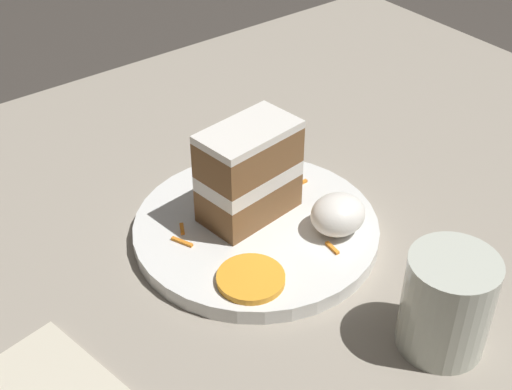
% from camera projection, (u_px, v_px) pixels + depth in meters
% --- Properties ---
extents(ground_plane, '(6.00, 6.00, 0.00)m').
position_uv_depth(ground_plane, '(292.00, 236.00, 0.82)').
color(ground_plane, '#38332D').
rests_on(ground_plane, ground).
extents(dining_table, '(1.06, 0.86, 0.04)m').
position_uv_depth(dining_table, '(293.00, 223.00, 0.81)').
color(dining_table, gray).
rests_on(dining_table, ground).
extents(plate, '(0.26, 0.26, 0.02)m').
position_uv_depth(plate, '(256.00, 229.00, 0.75)').
color(plate, white).
rests_on(plate, dining_table).
extents(cake_slice, '(0.11, 0.07, 0.10)m').
position_uv_depth(cake_slice, '(249.00, 172.00, 0.73)').
color(cake_slice, brown).
rests_on(cake_slice, plate).
extents(cream_dollop, '(0.06, 0.05, 0.04)m').
position_uv_depth(cream_dollop, '(341.00, 213.00, 0.73)').
color(cream_dollop, white).
rests_on(cream_dollop, plate).
extents(orange_garnish, '(0.07, 0.07, 0.01)m').
position_uv_depth(orange_garnish, '(251.00, 279.00, 0.68)').
color(orange_garnish, orange).
rests_on(orange_garnish, plate).
extents(carrot_shreds_scatter, '(0.18, 0.16, 0.00)m').
position_uv_depth(carrot_shreds_scatter, '(254.00, 215.00, 0.76)').
color(carrot_shreds_scatter, orange).
rests_on(carrot_shreds_scatter, plate).
extents(drinking_glass, '(0.08, 0.08, 0.10)m').
position_uv_depth(drinking_glass, '(446.00, 309.00, 0.61)').
color(drinking_glass, beige).
rests_on(drinking_glass, dining_table).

